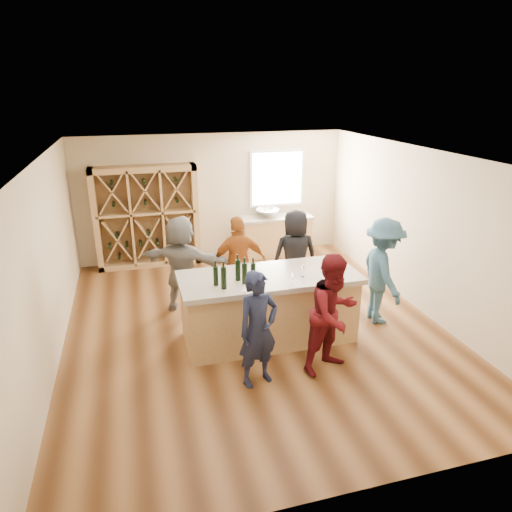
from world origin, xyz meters
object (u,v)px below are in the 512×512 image
object	(u,v)px
person_near_left	(258,329)
person_server	(382,271)
tasting_counter_base	(269,309)
wine_bottle_b	(224,278)
wine_rack	(147,217)
wine_bottle_a	(216,276)
sink	(268,213)
wine_bottle_c	(238,270)
wine_bottle_e	(253,273)
person_near_right	(334,314)
person_far_mid	(239,263)
wine_bottle_d	(245,273)
person_far_right	(295,256)
person_far_left	(182,264)

from	to	relation	value
person_near_left	person_server	distance (m)	2.69
tasting_counter_base	wine_bottle_b	bearing A→B (deg)	-158.74
wine_rack	wine_bottle_a	world-z (taller)	wine_rack
sink	person_near_left	size ratio (longest dim) A/B	0.34
wine_bottle_c	person_server	distance (m)	2.49
wine_rack	person_near_left	world-z (taller)	wine_rack
person_near_left	wine_bottle_e	bearing A→B (deg)	61.72
wine_rack	person_near_right	xyz separation A→B (m)	(2.23, -4.75, -0.25)
tasting_counter_base	person_near_left	xyz separation A→B (m)	(-0.47, -1.05, 0.30)
wine_bottle_b	person_far_mid	world-z (taller)	person_far_mid
wine_bottle_b	wine_bottle_d	xyz separation A→B (m)	(0.32, 0.09, -0.00)
wine_bottle_d	person_server	bearing A→B (deg)	6.58
wine_bottle_c	person_far_right	distance (m)	1.93
wine_rack	tasting_counter_base	size ratio (longest dim) A/B	0.85
wine_bottle_d	person_far_left	size ratio (longest dim) A/B	0.18
person_server	person_near_right	bearing A→B (deg)	135.10
sink	person_far_right	size ratio (longest dim) A/B	0.32
person_server	person_far_left	size ratio (longest dim) A/B	1.04
wine_bottle_e	person_far_left	bearing A→B (deg)	119.27
person_near_right	person_server	size ratio (longest dim) A/B	0.95
sink	wine_bottle_e	size ratio (longest dim) A/B	1.83
person_near_left	person_far_right	world-z (taller)	person_far_right
person_far_mid	person_far_right	bearing A→B (deg)	-178.59
wine_bottle_a	wine_bottle_e	bearing A→B (deg)	-3.45
wine_bottle_c	wine_bottle_e	world-z (taller)	wine_bottle_c
wine_rack	wine_bottle_b	world-z (taller)	wine_rack
person_far_left	wine_bottle_b	bearing A→B (deg)	133.17
wine_rack	person_near_left	xyz separation A→B (m)	(1.16, -4.79, -0.30)
wine_bottle_c	person_far_mid	size ratio (longest dim) A/B	0.19
person_near_right	person_far_right	xyz separation A→B (m)	(0.26, 2.26, -0.00)
person_near_left	person_far_left	world-z (taller)	person_far_left
person_far_mid	person_near_right	bearing A→B (deg)	108.82
person_far_mid	wine_bottle_c	bearing A→B (deg)	75.32
wine_bottle_b	person_near_left	distance (m)	0.92
sink	person_server	size ratio (longest dim) A/B	0.30
person_near_right	wine_bottle_e	bearing A→B (deg)	115.32
wine_bottle_b	wine_bottle_d	world-z (taller)	wine_bottle_b
wine_bottle_a	wine_bottle_b	xyz separation A→B (m)	(0.09, -0.14, 0.02)
person_far_right	wine_bottle_c	bearing A→B (deg)	46.71
person_near_left	person_near_right	bearing A→B (deg)	-15.38
wine_bottle_e	person_far_left	xyz separation A→B (m)	(-0.86, 1.54, -0.36)
wine_bottle_b	wine_bottle_c	bearing A→B (deg)	41.93
wine_bottle_b	person_near_right	world-z (taller)	person_near_right
tasting_counter_base	person_far_mid	world-z (taller)	person_far_mid
wine_rack	wine_bottle_d	distance (m)	4.12
person_server	person_far_right	xyz separation A→B (m)	(-1.10, 1.17, -0.04)
wine_bottle_d	wine_bottle_a	bearing A→B (deg)	172.63
wine_bottle_b	person_far_left	size ratio (longest dim) A/B	0.19
wine_bottle_c	person_server	xyz separation A→B (m)	(2.47, 0.13, -0.35)
person_near_right	person_far_right	distance (m)	2.27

